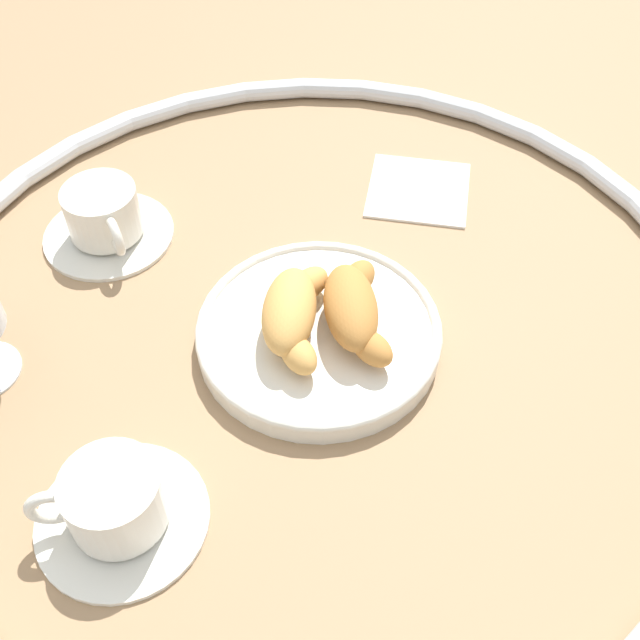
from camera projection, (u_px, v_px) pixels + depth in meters
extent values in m
plane|color=#997551|center=(313.00, 322.00, 0.74)|extent=(2.20, 2.20, 0.00)
torus|color=silver|center=(313.00, 314.00, 0.73)|extent=(0.79, 0.79, 0.02)
cylinder|color=silver|center=(320.00, 334.00, 0.72)|extent=(0.23, 0.23, 0.02)
torus|color=silver|center=(320.00, 328.00, 0.71)|extent=(0.23, 0.23, 0.01)
ellipsoid|color=#D6994C|center=(289.00, 311.00, 0.69)|extent=(0.11, 0.08, 0.04)
ellipsoid|color=#D6994C|center=(299.00, 355.00, 0.67)|extent=(0.05, 0.04, 0.03)
ellipsoid|color=#D6994C|center=(309.00, 284.00, 0.73)|extent=(0.05, 0.05, 0.03)
ellipsoid|color=#BC7A38|center=(351.00, 307.00, 0.70)|extent=(0.11, 0.06, 0.04)
ellipsoid|color=#BC7A38|center=(372.00, 348.00, 0.67)|extent=(0.05, 0.05, 0.03)
ellipsoid|color=#BC7A38|center=(358.00, 278.00, 0.73)|extent=(0.05, 0.05, 0.03)
cylinder|color=silver|center=(109.00, 233.00, 0.82)|extent=(0.14, 0.14, 0.01)
cylinder|color=silver|center=(103.00, 211.00, 0.80)|extent=(0.08, 0.08, 0.05)
cylinder|color=brown|center=(98.00, 194.00, 0.78)|extent=(0.07, 0.07, 0.01)
torus|color=silver|center=(115.00, 236.00, 0.77)|extent=(0.04, 0.02, 0.04)
cylinder|color=silver|center=(122.00, 518.00, 0.61)|extent=(0.14, 0.14, 0.01)
cylinder|color=silver|center=(115.00, 499.00, 0.58)|extent=(0.08, 0.08, 0.05)
cylinder|color=#937A60|center=(109.00, 484.00, 0.57)|extent=(0.07, 0.07, 0.01)
torus|color=silver|center=(52.00, 507.00, 0.57)|extent=(0.01, 0.04, 0.04)
cube|color=silver|center=(418.00, 189.00, 0.87)|extent=(0.14, 0.14, 0.01)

